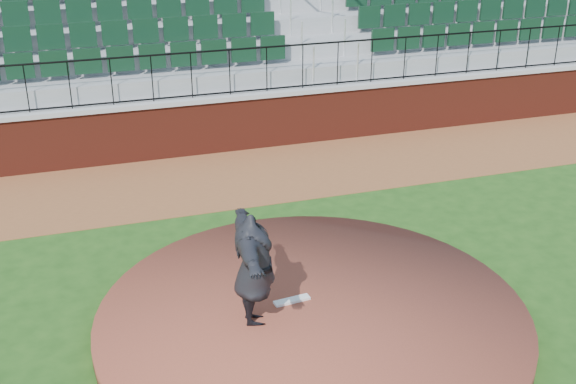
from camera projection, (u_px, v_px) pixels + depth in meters
name	position (u px, v px, depth m)	size (l,w,h in m)	color
ground	(320.00, 314.00, 10.51)	(90.00, 90.00, 0.00)	#214A15
warning_track	(231.00, 176.00, 15.21)	(34.00, 3.20, 0.01)	brown
field_wall	(213.00, 126.00, 16.36)	(34.00, 0.35, 1.20)	maroon
wall_cap	(212.00, 98.00, 16.09)	(34.00, 0.45, 0.10)	#B7B7B7
wall_railing	(211.00, 74.00, 15.87)	(34.00, 0.05, 1.00)	black
seating_stands	(186.00, 27.00, 18.04)	(34.00, 5.10, 4.60)	gray
pitchers_mound	(313.00, 318.00, 10.20)	(6.04, 6.04, 0.25)	brown
pitching_rubber	(292.00, 300.00, 10.35)	(0.53, 0.13, 0.04)	white
pitcher	(254.00, 270.00, 9.57)	(1.99, 0.54, 1.62)	black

